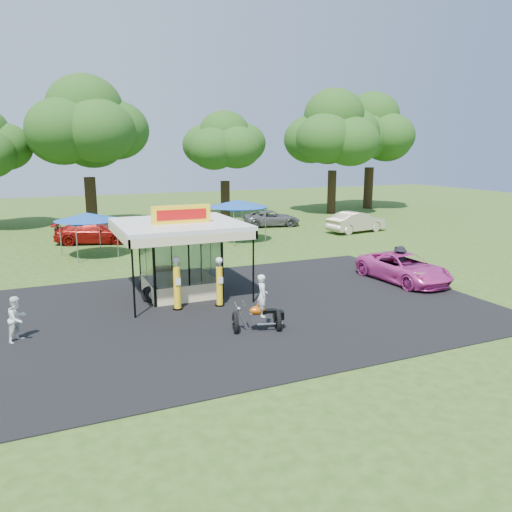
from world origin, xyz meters
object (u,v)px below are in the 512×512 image
object	(u,v)px
kiosk_car	(169,274)
bg_car_b	(94,232)
motorcycle	(260,308)
spectator_west	(17,319)
gas_station_kiosk	(180,257)
bg_car_c	(215,226)
tent_east	(238,204)
gas_pump_right	(219,283)
spectator_east_b	(396,261)
bg_car_d	(272,218)
gas_pump_left	(177,285)
a_frame_sign	(416,282)
bg_car_e	(356,222)
spectator_east_a	(399,263)
tent_west	(87,217)
pink_sedan	(404,268)

from	to	relation	value
kiosk_car	bg_car_b	distance (m)	13.00
motorcycle	spectator_west	distance (m)	8.49
gas_station_kiosk	motorcycle	xyz separation A→B (m)	(1.41, -5.80, -0.92)
bg_car_c	tent_east	world-z (taller)	tent_east
gas_pump_right	bg_car_c	xyz separation A→B (m)	(5.77, 17.15, -0.27)
spectator_east_b	bg_car_d	distance (m)	18.31
bg_car_b	gas_pump_right	bearing A→B (deg)	-153.66
gas_pump_left	a_frame_sign	xyz separation A→B (m)	(11.02, -1.80, -0.63)
a_frame_sign	tent_east	size ratio (longest dim) A/B	0.21
kiosk_car	bg_car_d	distance (m)	19.79
gas_pump_left	gas_pump_right	xyz separation A→B (m)	(1.77, -0.24, -0.07)
gas_pump_left	tent_east	bearing A→B (deg)	59.09
gas_pump_right	bg_car_d	distance (m)	22.94
gas_pump_left	a_frame_sign	size ratio (longest dim) A/B	2.46
bg_car_b	tent_east	size ratio (longest dim) A/B	1.25
kiosk_car	bg_car_e	world-z (taller)	bg_car_e
gas_station_kiosk	a_frame_sign	bearing A→B (deg)	-21.08
spectator_east_a	bg_car_c	bearing A→B (deg)	-92.55
gas_pump_left	bg_car_b	bearing A→B (deg)	94.77
motorcycle	kiosk_car	xyz separation A→B (m)	(-1.41, 8.01, -0.39)
gas_station_kiosk	tent_west	world-z (taller)	gas_station_kiosk
bg_car_c	gas_station_kiosk	bearing A→B (deg)	171.78
kiosk_car	bg_car_d	world-z (taller)	bg_car_d
a_frame_sign	spectator_west	world-z (taller)	spectator_west
motorcycle	bg_car_e	world-z (taller)	motorcycle
pink_sedan	bg_car_d	xyz separation A→B (m)	(2.00, 19.54, -0.04)
spectator_east_b	tent_west	size ratio (longest dim) A/B	0.39
spectator_east_b	tent_east	size ratio (longest dim) A/B	0.36
kiosk_car	bg_car_c	size ratio (longest dim) A/B	0.63
bg_car_d	bg_car_e	size ratio (longest dim) A/B	0.96
bg_car_b	tent_west	size ratio (longest dim) A/B	1.37
gas_pump_left	kiosk_car	xyz separation A→B (m)	(0.72, 4.38, -0.62)
kiosk_car	a_frame_sign	bearing A→B (deg)	-120.96
a_frame_sign	bg_car_c	xyz separation A→B (m)	(-3.48, 18.70, 0.29)
spectator_east_b	gas_station_kiosk	bearing A→B (deg)	7.54
spectator_west	tent_east	size ratio (longest dim) A/B	0.37
gas_pump_right	pink_sedan	distance (m)	9.87
bg_car_c	tent_west	world-z (taller)	tent_west
spectator_east_b	bg_car_b	bearing A→B (deg)	-36.88
spectator_west	spectator_east_a	distance (m)	17.58
motorcycle	tent_west	xyz separation A→B (m)	(-4.36, 16.13, 1.64)
gas_pump_right	bg_car_e	world-z (taller)	gas_pump_right
gas_pump_right	spectator_east_a	distance (m)	9.81
gas_pump_right	spectator_east_a	xyz separation A→B (m)	(9.80, 0.35, -0.13)
gas_pump_left	bg_car_d	bearing A→B (deg)	54.88
spectator_east_a	bg_car_e	world-z (taller)	spectator_east_a
gas_pump_left	spectator_east_b	distance (m)	12.28
spectator_east_b	motorcycle	bearing A→B (deg)	37.97
spectator_east_a	bg_car_e	size ratio (longest dim) A/B	0.36
a_frame_sign	bg_car_c	world-z (taller)	bg_car_c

